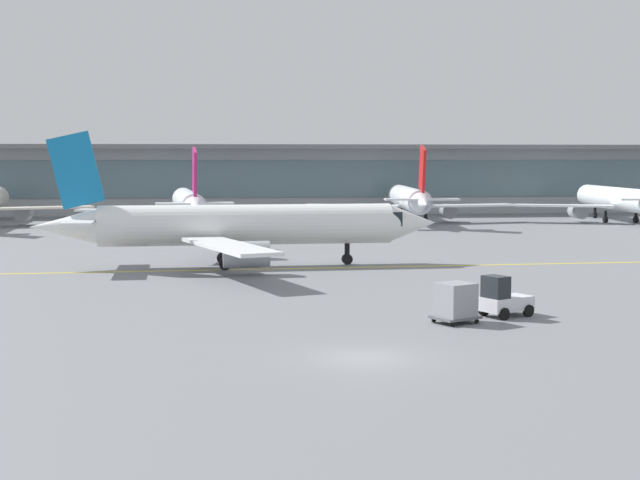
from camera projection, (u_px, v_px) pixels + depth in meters
ground_plane at (365, 358)px, 36.89m from camera, size 400.00×400.00×0.00m
taxiway_centreline_stripe at (248, 269)px, 65.59m from camera, size 109.90×5.32×0.01m
terminal_concourse at (261, 178)px, 129.29m from camera, size 198.92×11.00×9.60m
gate_airplane_2 at (188, 203)px, 105.00m from camera, size 25.06×27.08×8.96m
gate_airplane_3 at (409, 199)px, 112.26m from camera, size 25.95×27.98×9.26m
gate_airplane_4 at (617, 199)px, 112.54m from camera, size 25.99×27.95×9.26m
taxiing_regional_jet at (242, 226)px, 67.25m from camera, size 29.61×27.53×9.81m
baggage_tug at (503, 299)px, 46.22m from camera, size 2.95×2.50×2.10m
cargo_dolly_lead at (455, 301)px, 44.46m from camera, size 2.60×2.39×1.94m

